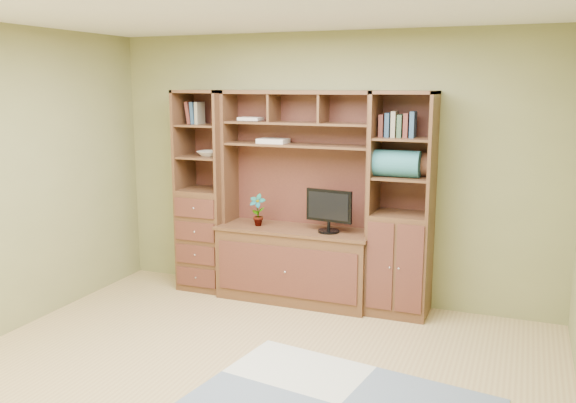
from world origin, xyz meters
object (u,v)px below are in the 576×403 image
at_px(right_tower, 402,205).
at_px(monitor, 329,203).
at_px(center_hutch, 295,198).
at_px(left_tower, 205,191).

height_order(right_tower, monitor, right_tower).
xyz_separation_m(center_hutch, right_tower, (1.02, 0.04, 0.00)).
bearing_deg(center_hutch, monitor, -5.59).
height_order(left_tower, monitor, left_tower).
distance_m(center_hutch, monitor, 0.36).
relative_size(center_hutch, monitor, 3.65).
relative_size(left_tower, right_tower, 1.00).
height_order(center_hutch, monitor, center_hutch).
distance_m(center_hutch, right_tower, 1.03).
height_order(center_hutch, right_tower, same).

